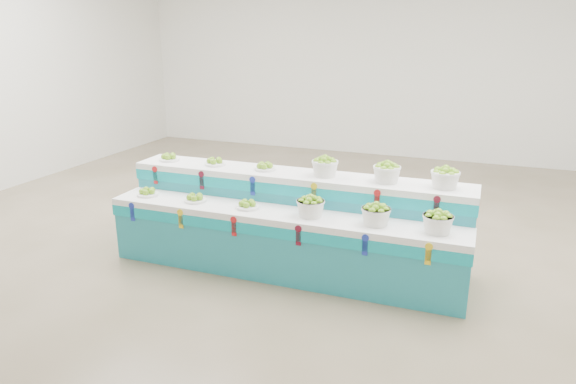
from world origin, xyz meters
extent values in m
plane|color=brown|center=(0.00, 0.00, 0.00)|extent=(10.00, 10.00, 0.00)
plane|color=silver|center=(0.00, 5.00, 2.00)|extent=(10.00, 0.00, 10.00)
cylinder|color=white|center=(-1.18, -1.04, 0.77)|extent=(0.25, 0.25, 0.10)
cylinder|color=white|center=(-0.56, -1.03, 0.77)|extent=(0.25, 0.25, 0.10)
cylinder|color=white|center=(0.07, -1.03, 0.77)|extent=(0.25, 0.25, 0.10)
cylinder|color=white|center=(-1.19, -0.56, 1.07)|extent=(0.25, 0.25, 0.10)
cylinder|color=white|center=(-0.56, -0.55, 1.07)|extent=(0.25, 0.25, 0.10)
cylinder|color=white|center=(0.07, -0.55, 1.07)|extent=(0.25, 0.25, 0.10)
camera|label=1|loc=(2.38, -5.77, 2.54)|focal=32.67mm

